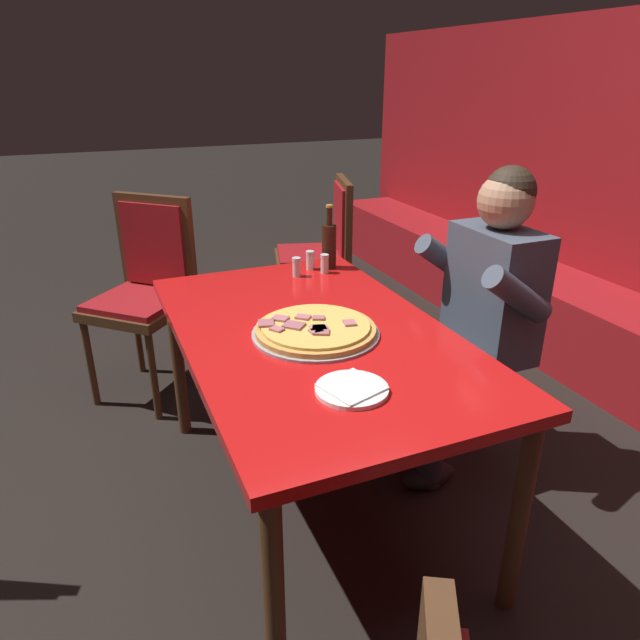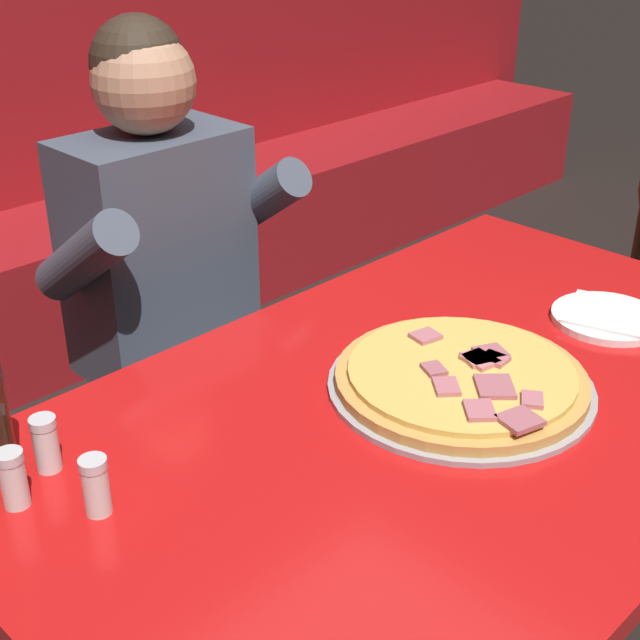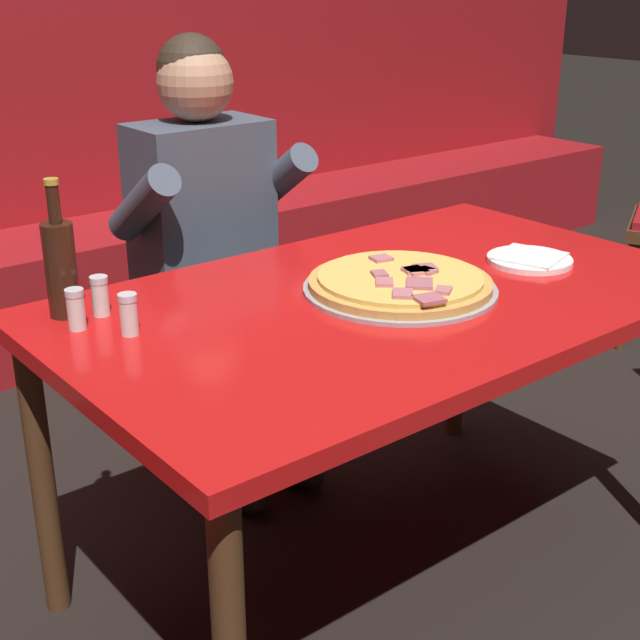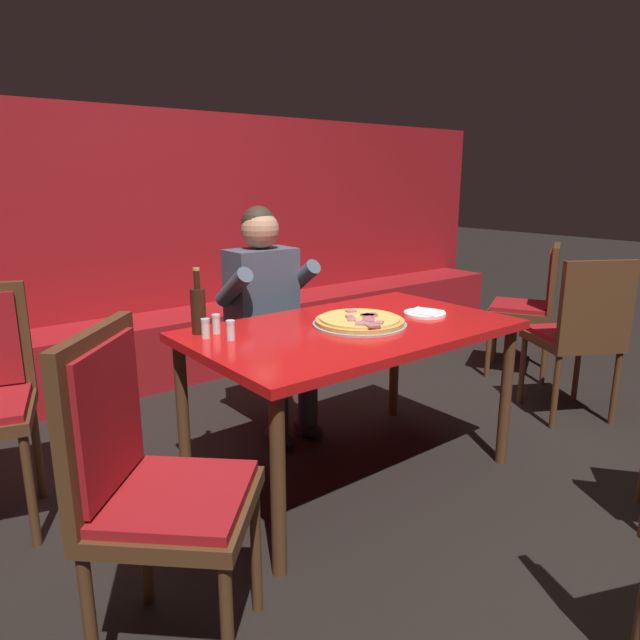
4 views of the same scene
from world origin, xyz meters
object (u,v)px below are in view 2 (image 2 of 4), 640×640
pizza (461,379)px  shaker_black_pepper (46,446)px  diner_seated_blue_shirt (184,295)px  main_dining_table (440,434)px  shaker_red_pepper_flakes (96,488)px  plate_white_paper (608,317)px  shaker_parmesan (13,481)px

pizza → shaker_black_pepper: shaker_black_pepper is taller
shaker_black_pepper → diner_seated_blue_shirt: 0.69m
main_dining_table → shaker_black_pepper: size_ratio=17.42×
diner_seated_blue_shirt → main_dining_table: bearing=-89.7°
main_dining_table → shaker_black_pepper: (-0.55, 0.28, 0.11)m
diner_seated_blue_shirt → shaker_black_pepper: bearing=-143.3°
shaker_black_pepper → diner_seated_blue_shirt: size_ratio=0.07×
shaker_red_pepper_flakes → plate_white_paper: bearing=-11.7°
main_dining_table → shaker_parmesan: 0.68m
shaker_red_pepper_flakes → shaker_parmesan: bearing=127.1°
main_dining_table → shaker_black_pepper: 0.63m
shaker_parmesan → shaker_black_pepper: 0.08m
plate_white_paper → shaker_red_pepper_flakes: bearing=168.3°
pizza → shaker_red_pepper_flakes: 0.62m
main_dining_table → diner_seated_blue_shirt: 0.69m
shaker_black_pepper → diner_seated_blue_shirt: diner_seated_blue_shirt is taller
main_dining_table → shaker_red_pepper_flakes: (-0.56, 0.15, 0.11)m
plate_white_paper → shaker_black_pepper: (-0.99, 0.34, 0.03)m
shaker_red_pepper_flakes → diner_seated_blue_shirt: diner_seated_blue_shirt is taller
plate_white_paper → shaker_black_pepper: bearing=161.1°
shaker_parmesan → shaker_red_pepper_flakes: bearing=-52.9°
pizza → shaker_black_pepper: 0.66m
main_dining_table → pizza: size_ratio=3.40×
pizza → shaker_black_pepper: size_ratio=5.12×
pizza → shaker_red_pepper_flakes: (-0.60, 0.16, 0.02)m
main_dining_table → pizza: 0.10m
pizza → shaker_parmesan: 0.71m
shaker_black_pepper → main_dining_table: bearing=-26.9°
pizza → main_dining_table: bearing=169.2°
plate_white_paper → shaker_black_pepper: 1.04m
shaker_parmesan → shaker_black_pepper: same height
shaker_parmesan → plate_white_paper: bearing=-15.7°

